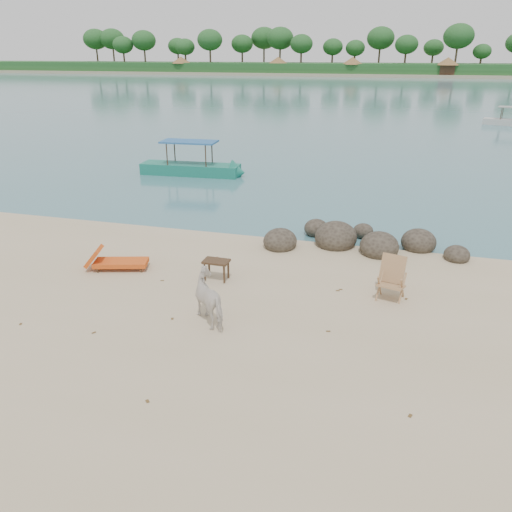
{
  "coord_description": "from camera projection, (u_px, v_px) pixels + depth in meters",
  "views": [
    {
      "loc": [
        3.73,
        -9.43,
        5.86
      ],
      "look_at": [
        0.58,
        2.0,
        1.0
      ],
      "focal_mm": 35.0,
      "sensor_mm": 36.0,
      "label": 1
    }
  ],
  "objects": [
    {
      "name": "water",
      "position": [
        380.0,
        86.0,
        91.83
      ],
      "size": [
        400.0,
        400.0,
        0.0
      ],
      "primitive_type": "plane",
      "color": "#3D6E7B",
      "rests_on": "ground"
    },
    {
      "name": "deck_chair",
      "position": [
        392.0,
        281.0,
        12.53
      ],
      "size": [
        0.84,
        0.89,
        1.06
      ],
      "primitive_type": null,
      "rotation": [
        0.0,
        0.0,
        -0.25
      ],
      "color": "tan",
      "rests_on": "ground"
    },
    {
      "name": "dead_leaves",
      "position": [
        229.0,
        311.0,
        12.17
      ],
      "size": [
        8.79,
        6.89,
        0.0
      ],
      "color": "brown",
      "rests_on": "ground"
    },
    {
      "name": "boat_near",
      "position": [
        189.0,
        147.0,
        25.38
      ],
      "size": [
        5.8,
        1.63,
        2.8
      ],
      "primitive_type": null,
      "rotation": [
        0.0,
        0.0,
        0.06
      ],
      "color": "#18705C",
      "rests_on": "water"
    },
    {
      "name": "far_shore",
      "position": [
        391.0,
        71.0,
        163.19
      ],
      "size": [
        420.0,
        90.0,
        1.4
      ],
      "primitive_type": "cube",
      "color": "tan",
      "rests_on": "ground"
    },
    {
      "name": "cow",
      "position": [
        212.0,
        299.0,
        11.48
      ],
      "size": [
        1.46,
        1.4,
        1.17
      ],
      "primitive_type": "imported",
      "rotation": [
        0.0,
        0.0,
        3.98
      ],
      "color": "silver",
      "rests_on": "ground"
    },
    {
      "name": "lounge_chair",
      "position": [
        121.0,
        261.0,
        14.38
      ],
      "size": [
        2.0,
        1.16,
        0.57
      ],
      "primitive_type": null,
      "rotation": [
        0.0,
        0.0,
        0.28
      ],
      "color": "orange",
      "rests_on": "ground"
    },
    {
      "name": "far_scenery",
      "position": [
        389.0,
        63.0,
        132.28
      ],
      "size": [
        420.0,
        18.0,
        9.5
      ],
      "color": "#1E4C1E",
      "rests_on": "ground"
    },
    {
      "name": "side_table",
      "position": [
        217.0,
        271.0,
        13.7
      ],
      "size": [
        0.71,
        0.47,
        0.57
      ],
      "primitive_type": null,
      "rotation": [
        0.0,
        0.0,
        -0.02
      ],
      "color": "#2F2213",
      "rests_on": "ground"
    },
    {
      "name": "boulders",
      "position": [
        355.0,
        241.0,
        16.08
      ],
      "size": [
        6.33,
        2.88,
        1.03
      ],
      "rotation": [
        0.0,
        0.0,
        -0.22
      ],
      "color": "#2F281F",
      "rests_on": "ground"
    }
  ]
}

